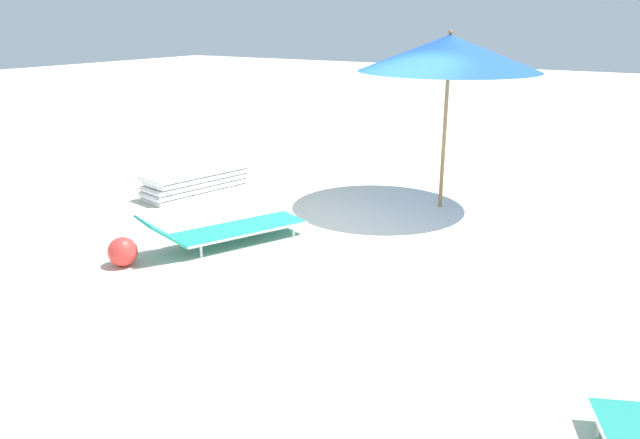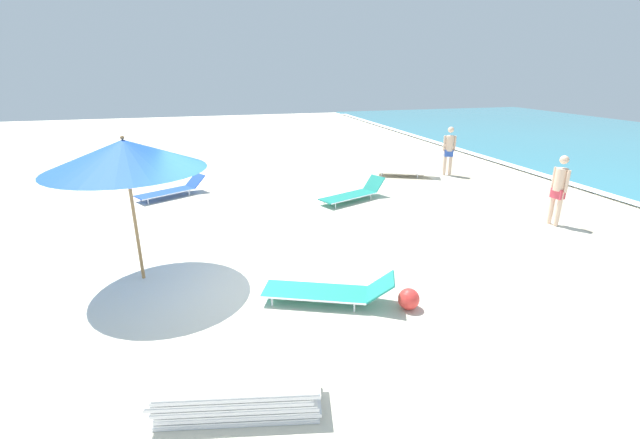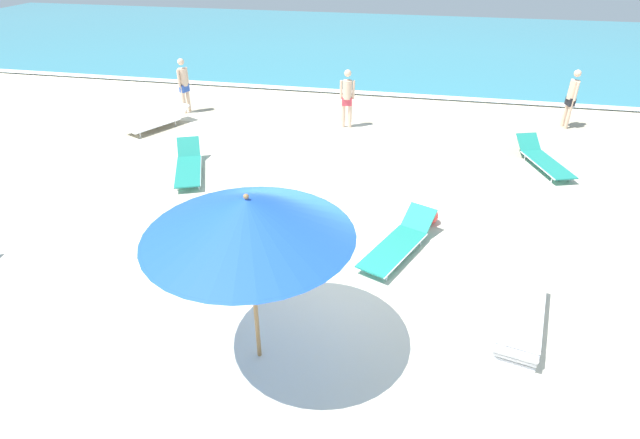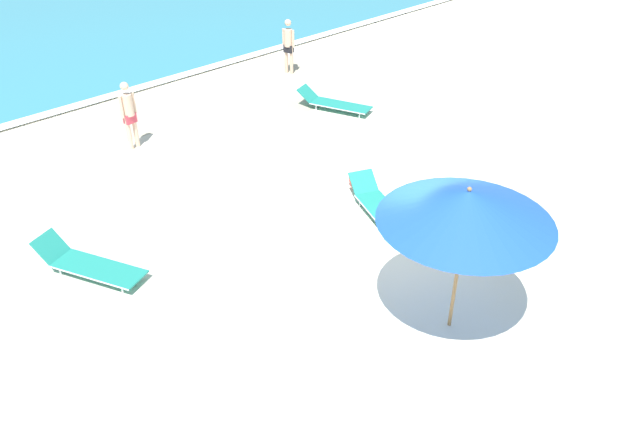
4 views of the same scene
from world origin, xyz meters
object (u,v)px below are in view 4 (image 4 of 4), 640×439
object	(u,v)px
sun_lounger_beside_umbrella	(334,103)
sun_lounger_mid_beach_solo	(380,206)
beach_umbrella	(467,207)
beachgoer_strolling_adult	(129,111)
lounger_stack	(500,201)
sun_lounger_near_water_left	(89,264)
beach_ball	(356,179)
beachgoer_shoreline_child	(288,43)

from	to	relation	value
sun_lounger_beside_umbrella	sun_lounger_mid_beach_solo	distance (m)	5.78
beach_umbrella	beachgoer_strolling_adult	size ratio (longest dim) A/B	1.53
lounger_stack	sun_lounger_beside_umbrella	world-z (taller)	sun_lounger_beside_umbrella
sun_lounger_beside_umbrella	beachgoer_strolling_adult	bearing A→B (deg)	142.05
beach_umbrella	beachgoer_strolling_adult	bearing A→B (deg)	91.80
sun_lounger_beside_umbrella	sun_lounger_near_water_left	distance (m)	9.08
sun_lounger_mid_beach_solo	beach_ball	xyz separation A→B (m)	(0.56, 1.20, -0.03)
sun_lounger_near_water_left	beach_ball	distance (m)	6.10
beach_umbrella	beachgoer_shoreline_child	distance (m)	12.77
sun_lounger_near_water_left	beach_ball	world-z (taller)	sun_lounger_near_water_left
sun_lounger_mid_beach_solo	beachgoer_strolling_adult	world-z (taller)	beachgoer_strolling_adult
sun_lounger_mid_beach_solo	beachgoer_strolling_adult	size ratio (longest dim) A/B	1.27
beachgoer_strolling_adult	beach_ball	world-z (taller)	beachgoer_strolling_adult
sun_lounger_near_water_left	sun_lounger_mid_beach_solo	bearing A→B (deg)	-47.05
beach_ball	beachgoer_shoreline_child	bearing A→B (deg)	59.49
beachgoer_shoreline_child	beachgoer_strolling_adult	distance (m)	6.74
sun_lounger_near_water_left	beachgoer_shoreline_child	world-z (taller)	beachgoer_shoreline_child
sun_lounger_beside_umbrella	beachgoer_shoreline_child	distance (m)	3.51
lounger_stack	sun_lounger_near_water_left	bearing A→B (deg)	163.27
sun_lounger_beside_umbrella	sun_lounger_mid_beach_solo	xyz separation A→B (m)	(-3.37, -4.70, 0.00)
sun_lounger_near_water_left	beachgoer_strolling_adult	size ratio (longest dim) A/B	1.27
sun_lounger_near_water_left	beachgoer_shoreline_child	distance (m)	11.39
beach_umbrella	lounger_stack	distance (m)	4.57
lounger_stack	beachgoer_strolling_adult	distance (m)	9.22
beach_umbrella	beachgoer_shoreline_child	size ratio (longest dim) A/B	1.53
beach_umbrella	sun_lounger_beside_umbrella	world-z (taller)	beach_umbrella
sun_lounger_mid_beach_solo	beachgoer_shoreline_child	world-z (taller)	beachgoer_shoreline_child
beachgoer_shoreline_child	beach_ball	bearing A→B (deg)	-46.13
sun_lounger_beside_umbrella	beach_ball	distance (m)	4.48
sun_lounger_mid_beach_solo	lounger_stack	bearing A→B (deg)	-16.82
beachgoer_shoreline_child	beach_ball	size ratio (longest dim) A/B	4.96
beachgoer_shoreline_child	beach_ball	world-z (taller)	beachgoer_shoreline_child
beachgoer_shoreline_child	beach_umbrella	bearing A→B (deg)	-45.35
beachgoer_strolling_adult	sun_lounger_mid_beach_solo	bearing A→B (deg)	-80.07
sun_lounger_near_water_left	sun_lounger_mid_beach_solo	xyz separation A→B (m)	(5.42, -2.41, -0.01)
sun_lounger_mid_beach_solo	beachgoer_shoreline_child	xyz separation A→B (m)	(4.52, 7.92, 0.79)
beachgoer_shoreline_child	beach_ball	xyz separation A→B (m)	(-3.96, -6.72, -0.82)
beach_umbrella	sun_lounger_mid_beach_solo	size ratio (longest dim) A/B	1.20
sun_lounger_near_water_left	sun_lounger_beside_umbrella	bearing A→B (deg)	-8.49
lounger_stack	sun_lounger_beside_umbrella	xyz separation A→B (m)	(1.36, 6.39, 0.00)
beach_ball	sun_lounger_near_water_left	bearing A→B (deg)	168.55
sun_lounger_near_water_left	sun_lounger_mid_beach_solo	world-z (taller)	sun_lounger_near_water_left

